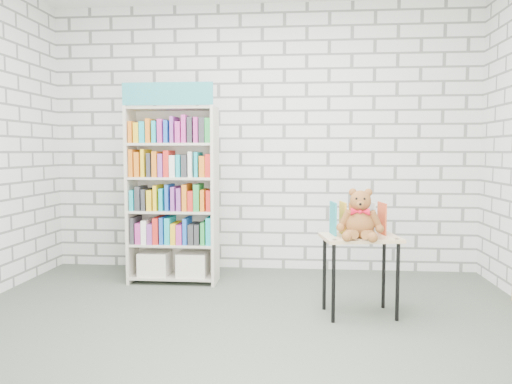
{
  "coord_description": "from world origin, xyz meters",
  "views": [
    {
      "loc": [
        0.4,
        -3.31,
        1.26
      ],
      "look_at": [
        0.03,
        0.95,
        0.91
      ],
      "focal_mm": 35.0,
      "sensor_mm": 36.0,
      "label": 1
    }
  ],
  "objects": [
    {
      "name": "ground",
      "position": [
        0.0,
        0.0,
        0.0
      ],
      "size": [
        4.5,
        4.5,
        0.0
      ],
      "primitive_type": "plane",
      "color": "#454E42",
      "rests_on": "ground"
    },
    {
      "name": "bookshelf",
      "position": [
        -0.81,
        1.36,
        0.86
      ],
      "size": [
        0.84,
        0.33,
        1.89
      ],
      "color": "beige",
      "rests_on": "ground"
    },
    {
      "name": "table_books",
      "position": [
        0.85,
        0.61,
        0.74
      ],
      "size": [
        0.42,
        0.24,
        0.24
      ],
      "color": "teal",
      "rests_on": "display_table"
    },
    {
      "name": "room_shell",
      "position": [
        0.0,
        0.0,
        1.78
      ],
      "size": [
        4.52,
        4.02,
        2.81
      ],
      "color": "silver",
      "rests_on": "ground"
    },
    {
      "name": "display_table",
      "position": [
        0.87,
        0.51,
        0.53
      ],
      "size": [
        0.63,
        0.49,
        0.62
      ],
      "color": "tan",
      "rests_on": "ground"
    },
    {
      "name": "teddy_bear",
      "position": [
        0.85,
        0.42,
        0.77
      ],
      "size": [
        0.34,
        0.32,
        0.37
      ],
      "color": "brown",
      "rests_on": "display_table"
    }
  ]
}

